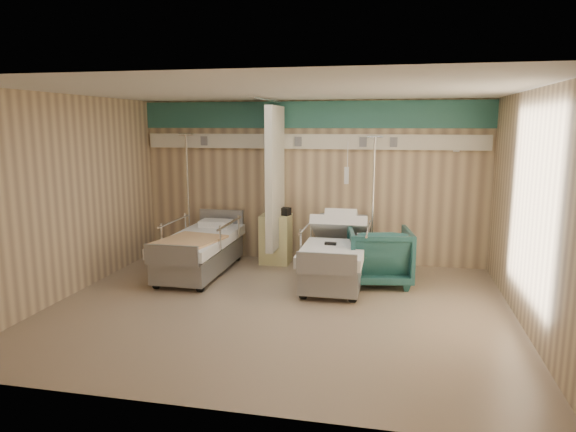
{
  "coord_description": "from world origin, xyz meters",
  "views": [
    {
      "loc": [
        1.46,
        -6.28,
        2.39
      ],
      "look_at": [
        0.0,
        0.6,
        1.13
      ],
      "focal_mm": 32.0,
      "sensor_mm": 36.0,
      "label": 1
    }
  ],
  "objects_px": {
    "iv_stand_right": "(372,241)",
    "bed_right": "(336,262)",
    "iv_stand_left": "(189,232)",
    "visitor_armchair": "(379,256)",
    "bed_left": "(200,255)",
    "bedside_cabinet": "(276,239)"
  },
  "relations": [
    {
      "from": "iv_stand_right",
      "to": "iv_stand_left",
      "type": "distance_m",
      "value": 3.27
    },
    {
      "from": "visitor_armchair",
      "to": "iv_stand_left",
      "type": "relative_size",
      "value": 0.42
    },
    {
      "from": "bed_left",
      "to": "iv_stand_right",
      "type": "distance_m",
      "value": 2.86
    },
    {
      "from": "bed_right",
      "to": "iv_stand_right",
      "type": "relative_size",
      "value": 0.98
    },
    {
      "from": "visitor_armchair",
      "to": "iv_stand_left",
      "type": "distance_m",
      "value": 3.53
    },
    {
      "from": "bed_right",
      "to": "iv_stand_right",
      "type": "xyz_separation_m",
      "value": [
        0.5,
        0.94,
        0.14
      ]
    },
    {
      "from": "bed_left",
      "to": "iv_stand_right",
      "type": "height_order",
      "value": "iv_stand_right"
    },
    {
      "from": "bed_left",
      "to": "visitor_armchair",
      "type": "xyz_separation_m",
      "value": [
        2.85,
        0.07,
        0.12
      ]
    },
    {
      "from": "bed_left",
      "to": "iv_stand_left",
      "type": "height_order",
      "value": "iv_stand_left"
    },
    {
      "from": "bed_right",
      "to": "bedside_cabinet",
      "type": "relative_size",
      "value": 2.54
    },
    {
      "from": "iv_stand_left",
      "to": "bedside_cabinet",
      "type": "bearing_deg",
      "value": -1.75
    },
    {
      "from": "iv_stand_left",
      "to": "visitor_armchair",
      "type": "bearing_deg",
      "value": -14.37
    },
    {
      "from": "bed_right",
      "to": "iv_stand_left",
      "type": "height_order",
      "value": "iv_stand_left"
    },
    {
      "from": "visitor_armchair",
      "to": "iv_stand_right",
      "type": "relative_size",
      "value": 0.43
    },
    {
      "from": "iv_stand_right",
      "to": "bed_right",
      "type": "bearing_deg",
      "value": -118.05
    },
    {
      "from": "visitor_armchair",
      "to": "iv_stand_right",
      "type": "bearing_deg",
      "value": -89.18
    },
    {
      "from": "bed_right",
      "to": "iv_stand_left",
      "type": "bearing_deg",
      "value": 161.1
    },
    {
      "from": "bed_right",
      "to": "iv_stand_left",
      "type": "xyz_separation_m",
      "value": [
        -2.77,
        0.95,
        0.14
      ]
    },
    {
      "from": "bed_left",
      "to": "bedside_cabinet",
      "type": "bearing_deg",
      "value": 40.6
    },
    {
      "from": "bed_right",
      "to": "visitor_armchair",
      "type": "bearing_deg",
      "value": 6.36
    },
    {
      "from": "iv_stand_left",
      "to": "bed_right",
      "type": "bearing_deg",
      "value": -18.9
    },
    {
      "from": "bed_right",
      "to": "visitor_armchair",
      "type": "xyz_separation_m",
      "value": [
        0.65,
        0.07,
        0.12
      ]
    }
  ]
}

